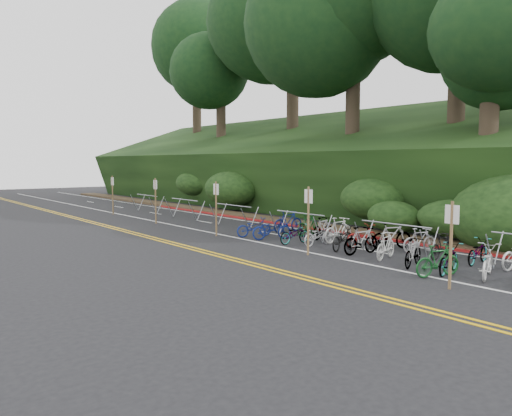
# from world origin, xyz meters

# --- Properties ---
(ground) EXTENTS (120.00, 120.00, 0.00)m
(ground) POSITION_xyz_m (0.00, 0.00, 0.00)
(ground) COLOR black
(ground) RESTS_ON ground
(road_markings) EXTENTS (7.47, 80.00, 0.01)m
(road_markings) POSITION_xyz_m (0.63, 10.10, 0.00)
(road_markings) COLOR gold
(road_markings) RESTS_ON ground
(red_curb) EXTENTS (0.25, 28.00, 0.10)m
(red_curb) POSITION_xyz_m (5.70, 12.00, 0.05)
(red_curb) COLOR maroon
(red_curb) RESTS_ON ground
(embankment) EXTENTS (14.30, 48.14, 9.11)m
(embankment) POSITION_xyz_m (12.96, 19.04, 2.57)
(embankment) COLOR black
(embankment) RESTS_ON ground
(tree_cluster) EXTENTS (32.56, 54.14, 18.59)m
(tree_cluster) POSITION_xyz_m (9.76, 22.04, 11.60)
(tree_cluster) COLOR #2D2319
(tree_cluster) RESTS_ON ground
(bike_racks_rest) EXTENTS (1.14, 23.00, 1.17)m
(bike_racks_rest) POSITION_xyz_m (3.00, 13.00, 0.85)
(bike_racks_rest) COLOR gray
(bike_racks_rest) RESTS_ON ground
(signpost_near) EXTENTS (0.08, 0.40, 2.36)m
(signpost_near) POSITION_xyz_m (0.13, -0.87, 1.35)
(signpost_near) COLOR brown
(signpost_near) RESTS_ON ground
(signposts_rest) EXTENTS (0.08, 18.40, 2.50)m
(signposts_rest) POSITION_xyz_m (0.60, 14.00, 1.43)
(signposts_rest) COLOR brown
(signposts_rest) RESTS_ON ground
(bike_front) EXTENTS (0.88, 1.66, 0.96)m
(bike_front) POSITION_xyz_m (1.17, 0.13, 0.48)
(bike_front) COLOR #144C1E
(bike_front) RESTS_ON ground
(bike_valet) EXTENTS (3.34, 14.71, 1.08)m
(bike_valet) POSITION_xyz_m (3.01, 3.08, 0.48)
(bike_valet) COLOR slate
(bike_valet) RESTS_ON ground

